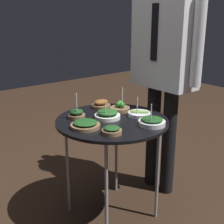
{
  "coord_description": "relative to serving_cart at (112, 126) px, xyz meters",
  "views": [
    {
      "loc": [
        1.45,
        -1.17,
        1.36
      ],
      "look_at": [
        0.0,
        0.0,
        0.75
      ],
      "focal_mm": 50.0,
      "sensor_mm": 36.0,
      "label": 1
    }
  ],
  "objects": [
    {
      "name": "serving_cart",
      "position": [
        0.0,
        0.0,
        0.0
      ],
      "size": [
        0.72,
        0.72,
        0.7
      ],
      "color": "black",
      "rests_on": "ground_plane"
    },
    {
      "name": "waiter_figure",
      "position": [
        -0.05,
        0.52,
        0.41
      ],
      "size": [
        0.62,
        0.23,
        1.69
      ],
      "color": "black",
      "rests_on": "ground_plane"
    },
    {
      "name": "bowl_broccoli_front_left",
      "position": [
        -0.11,
        0.16,
        0.07
      ],
      "size": [
        0.14,
        0.14,
        0.16
      ],
      "color": "brown",
      "rests_on": "serving_cart"
    },
    {
      "name": "bowl_spinach_far_rim",
      "position": [
        -0.17,
        -0.16,
        0.07
      ],
      "size": [
        0.11,
        0.11,
        0.17
      ],
      "color": "brown",
      "rests_on": "serving_cart"
    },
    {
      "name": "bowl_spinach_center",
      "position": [
        0.23,
        0.12,
        0.07
      ],
      "size": [
        0.16,
        0.16,
        0.15
      ],
      "color": "silver",
      "rests_on": "serving_cart"
    },
    {
      "name": "bowl_spinach_mid_right",
      "position": [
        0.19,
        -0.15,
        0.07
      ],
      "size": [
        0.11,
        0.11,
        0.04
      ],
      "color": "brown",
      "rests_on": "serving_cart"
    },
    {
      "name": "bowl_asparagus_back_right",
      "position": [
        0.06,
        0.18,
        0.06
      ],
      "size": [
        0.15,
        0.15,
        0.14
      ],
      "color": "silver",
      "rests_on": "serving_cart"
    },
    {
      "name": "bowl_roast_front_center",
      "position": [
        -0.24,
        0.1,
        0.07
      ],
      "size": [
        0.13,
        0.13,
        0.06
      ],
      "color": "brown",
      "rests_on": "serving_cart"
    },
    {
      "name": "bowl_spinach_back_left",
      "position": [
        0.01,
        -0.21,
        0.07
      ],
      "size": [
        0.18,
        0.18,
        0.04
      ],
      "color": "brown",
      "rests_on": "serving_cart"
    },
    {
      "name": "ground_plane",
      "position": [
        0.0,
        0.0,
        -0.66
      ],
      "size": [
        8.0,
        8.0,
        0.0
      ],
      "primitive_type": "plane",
      "color": "black"
    },
    {
      "name": "bowl_spinach_near_rim",
      "position": [
        -0.04,
        -0.01,
        0.07
      ],
      "size": [
        0.17,
        0.17,
        0.13
      ],
      "color": "white",
      "rests_on": "serving_cart"
    }
  ]
}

